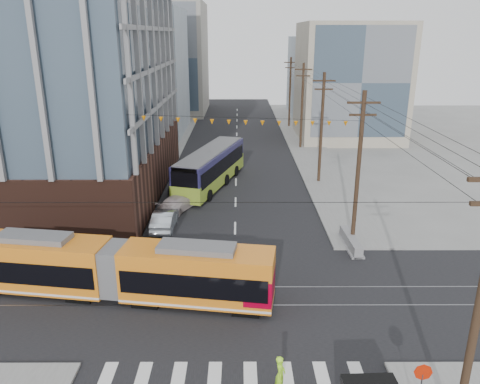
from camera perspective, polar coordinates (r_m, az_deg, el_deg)
The scene contains 14 objects.
ground at distance 24.57m, azimuth -0.84°, elevation -17.40°, with size 160.00×160.00×0.00m, color slate.
bg_bldg_nw_near at distance 74.09m, azimuth -14.09°, elevation 13.97°, with size 18.00×16.00×18.00m, color #8C99A5.
bg_bldg_ne_near at distance 69.94m, azimuth 13.16°, elevation 12.96°, with size 14.00×14.00×16.00m, color gray.
bg_bldg_nw_far at distance 93.05m, azimuth -9.36°, elevation 15.76°, with size 16.00×18.00×20.00m, color gray.
bg_bldg_ne_far at distance 89.92m, azimuth 11.52°, elevation 13.62°, with size 16.00×16.00×14.00m, color #8C99A5.
utility_pole_near at distance 18.44m, azimuth 27.04°, elevation -12.72°, with size 0.30×0.30×11.00m, color black.
utility_pole_far at distance 76.81m, azimuth 6.10°, elevation 11.94°, with size 0.30×0.30×11.00m, color black.
streetcar at distance 27.90m, azimuth -14.93°, elevation -9.14°, with size 18.05×2.54×3.48m, color orange, non-canonical shape.
city_bus at distance 46.55m, azimuth -3.59°, elevation 3.01°, with size 2.89×13.33×3.78m, color #1F1D47, non-canonical shape.
parked_car_silver at distance 36.93m, azimuth -9.19°, elevation -3.34°, with size 1.59×4.57×1.51m, color #ADB7C1.
parked_car_white at distance 40.57m, azimuth -7.66°, elevation -1.34°, with size 1.87×4.61×1.34m, color beige.
parked_car_grey at distance 45.64m, azimuth -7.11°, elevation 0.92°, with size 2.06×4.48×1.24m, color slate.
pedestrian at distance 21.20m, azimuth 4.93°, elevation -21.28°, with size 0.64×0.42×1.76m, color #A4F527.
jersey_barrier at distance 34.50m, azimuth 13.35°, elevation -5.88°, with size 0.92×4.09×0.82m, color #605F61.
Camera 1 is at (0.28, -19.84, 14.50)m, focal length 35.00 mm.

